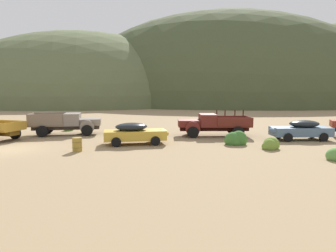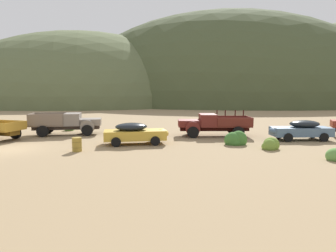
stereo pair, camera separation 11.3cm
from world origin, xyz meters
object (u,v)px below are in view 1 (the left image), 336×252
(truck_primer_gray, at_px, (71,123))
(oil_drum_foreground, at_px, (77,145))
(car_chalk_blue, at_px, (299,130))
(car_faded_yellow, at_px, (137,133))
(truck_oxblood, at_px, (209,124))

(truck_primer_gray, bearing_deg, oil_drum_foreground, -79.75)
(truck_primer_gray, relative_size, car_chalk_blue, 1.27)
(car_faded_yellow, xyz_separation_m, truck_oxblood, (5.29, 4.49, 0.19))
(truck_primer_gray, xyz_separation_m, car_chalk_blue, (19.11, -0.82, -0.20))
(truck_oxblood, distance_m, car_chalk_blue, 7.15)
(truck_oxblood, relative_size, car_chalk_blue, 1.27)
(car_chalk_blue, bearing_deg, truck_oxblood, -19.79)
(truck_primer_gray, height_order, truck_oxblood, truck_oxblood)
(oil_drum_foreground, bearing_deg, truck_oxblood, 41.48)
(car_faded_yellow, bearing_deg, oil_drum_foreground, -152.73)
(car_faded_yellow, bearing_deg, truck_primer_gray, 133.51)
(car_faded_yellow, xyz_separation_m, oil_drum_foreground, (-3.24, -3.05, -0.36))
(car_faded_yellow, height_order, car_chalk_blue, same)
(car_faded_yellow, height_order, truck_oxblood, truck_oxblood)
(car_faded_yellow, xyz_separation_m, car_chalk_blue, (12.32, 3.18, -0.00))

